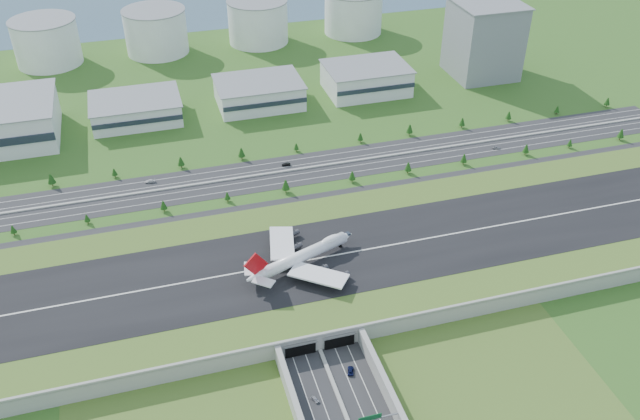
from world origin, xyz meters
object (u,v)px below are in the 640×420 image
object	(u,v)px
office_tower	(484,40)
car_6	(496,148)
car_5	(286,164)
car_0	(315,399)
car_2	(351,371)
fuel_tank_a	(47,42)
boeing_747	(302,256)
car_7	(150,181)

from	to	relation	value
office_tower	car_6	size ratio (longest dim) A/B	11.55
office_tower	car_5	distance (m)	202.22
car_0	car_5	bearing A→B (deg)	55.65
car_2	car_6	bearing A→B (deg)	-115.57
office_tower	fuel_tank_a	size ratio (longest dim) A/B	1.10
office_tower	boeing_747	distance (m)	277.89
car_2	car_5	size ratio (longest dim) A/B	1.01
car_2	boeing_747	bearing A→B (deg)	-67.77
car_6	car_7	xyz separation A→B (m)	(-213.84, 20.44, 0.19)
car_2	car_7	world-z (taller)	car_7
office_tower	car_7	xyz separation A→B (m)	(-258.33, -89.82, -26.53)
boeing_747	car_0	bearing A→B (deg)	-121.52
boeing_747	car_2	distance (m)	63.98
office_tower	boeing_747	world-z (taller)	office_tower
car_6	car_7	bearing A→B (deg)	101.75
car_5	car_7	world-z (taller)	car_5
car_2	car_7	size ratio (longest dim) A/B	0.89
car_6	office_tower	bearing A→B (deg)	-4.76
fuel_tank_a	car_2	distance (m)	396.92
office_tower	fuel_tank_a	xyz separation A→B (m)	(-320.00, 115.00, -10.00)
fuel_tank_a	car_6	distance (m)	356.27
car_5	car_2	bearing A→B (deg)	5.64
car_0	car_2	bearing A→B (deg)	5.03
car_0	car_2	xyz separation A→B (m)	(17.91, 9.99, 0.03)
fuel_tank_a	car_6	size ratio (longest dim) A/B	10.50
boeing_747	car_5	bearing A→B (deg)	59.91
fuel_tank_a	boeing_747	bearing A→B (deg)	-68.20
car_7	car_6	bearing A→B (deg)	92.82
fuel_tank_a	car_0	world-z (taller)	fuel_tank_a
car_6	car_7	world-z (taller)	car_7
office_tower	car_7	bearing A→B (deg)	-160.83
fuel_tank_a	car_5	xyz separation A→B (m)	(142.65, -208.49, -16.52)
boeing_747	car_7	bearing A→B (deg)	100.01
car_7	car_2	bearing A→B (deg)	29.76
car_5	car_7	distance (m)	81.07
fuel_tank_a	car_7	bearing A→B (deg)	-73.24
car_0	car_7	bearing A→B (deg)	81.12
car_5	car_7	bearing A→B (deg)	-82.17
car_6	car_2	bearing A→B (deg)	152.80
fuel_tank_a	car_2	world-z (taller)	fuel_tank_a
fuel_tank_a	car_0	distance (m)	401.06
boeing_747	car_2	xyz separation A→B (m)	(3.70, -62.62, -12.56)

